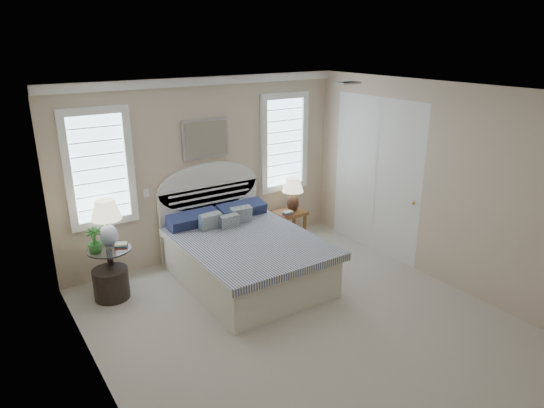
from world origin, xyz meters
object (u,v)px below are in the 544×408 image
(side_table_left, at_px, (111,266))
(lamp_right, at_px, (293,190))
(nightstand_right, at_px, (290,219))
(lamp_left, at_px, (107,218))
(floor_pot, at_px, (111,284))
(bed, at_px, (243,252))

(side_table_left, xyz_separation_m, lamp_right, (3.01, 0.10, 0.49))
(side_table_left, xyz_separation_m, nightstand_right, (2.95, 0.10, -0.00))
(side_table_left, distance_m, nightstand_right, 2.95)
(nightstand_right, height_order, lamp_right, lamp_right)
(side_table_left, relative_size, lamp_left, 0.99)
(side_table_left, height_order, lamp_left, lamp_left)
(lamp_left, xyz_separation_m, lamp_right, (2.96, -0.01, -0.15))
(nightstand_right, bearing_deg, floor_pot, -175.51)
(nightstand_right, relative_size, lamp_left, 0.83)
(nightstand_right, xyz_separation_m, lamp_left, (-2.91, 0.01, 0.63))
(bed, bearing_deg, nightstand_right, 28.03)
(nightstand_right, bearing_deg, bed, -151.97)
(side_table_left, bearing_deg, lamp_left, 68.54)
(bed, relative_size, floor_pot, 5.08)
(side_table_left, bearing_deg, bed, -19.74)
(floor_pot, xyz_separation_m, lamp_right, (3.06, 0.24, 0.67))
(side_table_left, height_order, floor_pot, side_table_left)
(lamp_right, bearing_deg, lamp_left, 179.87)
(bed, bearing_deg, side_table_left, 160.26)
(lamp_left, bearing_deg, nightstand_right, -0.18)
(nightstand_right, relative_size, lamp_right, 0.95)
(bed, xyz_separation_m, side_table_left, (-1.65, 0.59, 0.00))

